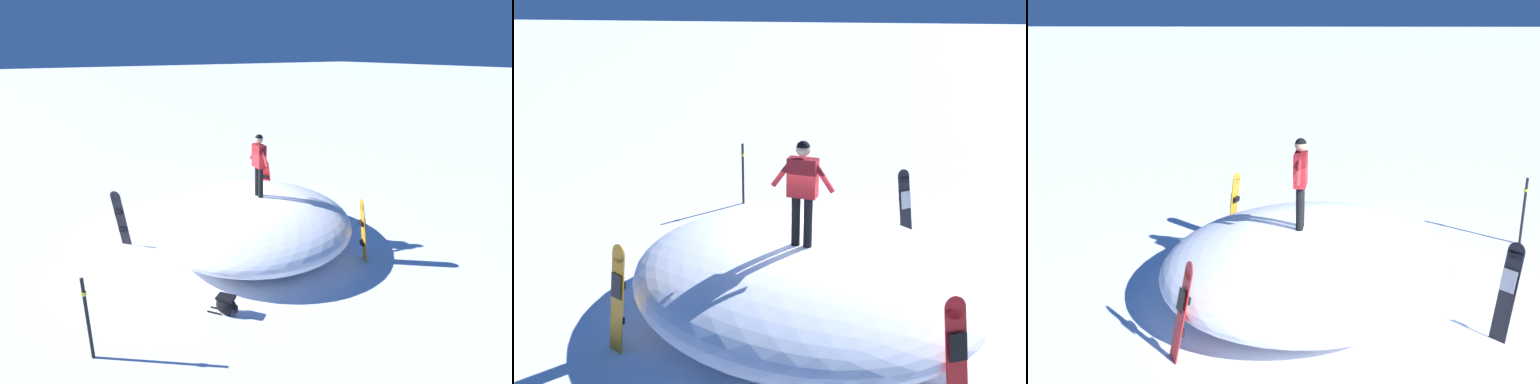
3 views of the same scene
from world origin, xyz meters
TOP-DOWN VIEW (x-y plane):
  - ground at (0.00, 0.00)m, footprint 240.00×240.00m
  - snow_mound at (-0.51, 0.40)m, footprint 7.75×7.96m
  - snowboarder_standing at (-0.74, 0.42)m, footprint 0.27×1.03m
  - snowboard_primary_upright at (-2.56, -1.87)m, footprint 0.48×0.44m
  - snowboard_secondary_upright at (-2.22, 2.88)m, footprint 0.35×0.37m
  - snowboard_tertiary_upright at (2.63, -1.19)m, footprint 0.45×0.44m
  - backpack_near at (1.75, 3.01)m, footprint 0.55×0.64m
  - trail_marker_pole at (4.33, 2.85)m, footprint 0.10×0.10m

SIDE VIEW (x-z plane):
  - ground at x=0.00m, z-range 0.00..0.00m
  - backpack_near at x=1.75m, z-range 0.01..0.43m
  - snow_mound at x=-0.51m, z-range 0.00..1.30m
  - snowboard_primary_upright at x=-2.56m, z-range 0.03..1.62m
  - trail_marker_pole at x=4.33m, z-range 0.04..1.63m
  - snowboard_tertiary_upright at x=2.63m, z-range 0.03..1.69m
  - snowboard_secondary_upright at x=-2.22m, z-range 0.03..1.70m
  - snowboarder_standing at x=-0.74m, z-range 1.47..3.18m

